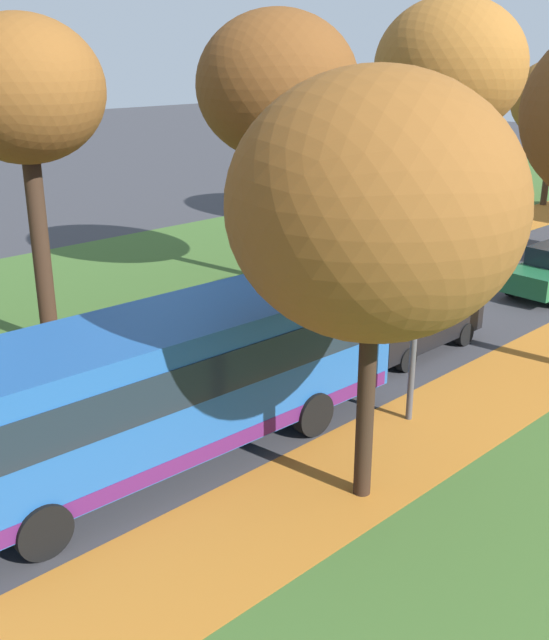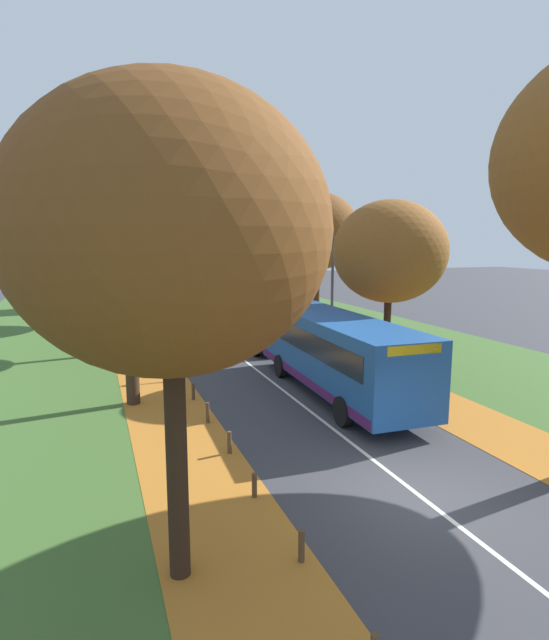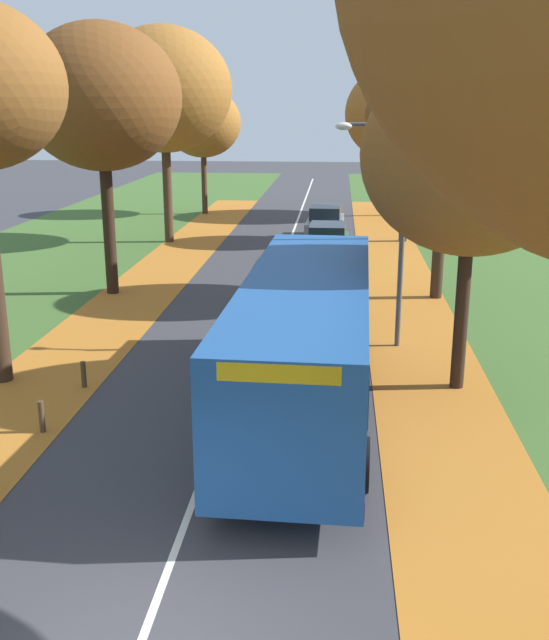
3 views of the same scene
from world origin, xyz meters
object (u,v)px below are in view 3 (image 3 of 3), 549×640
at_px(tree_left_mid, 101,98).
at_px(car_black_lead, 314,286).
at_px(bollard_sixth, 84,375).
at_px(tree_left_distant, 203,123).
at_px(tree_right_distant, 398,113).
at_px(tree_left_far, 164,90).
at_px(bollard_fifth, 42,417).
at_px(tree_right_mid, 447,106).
at_px(streetlamp_right, 391,210).
at_px(car_green_following, 327,244).
at_px(car_grey_third_in_line, 325,223).
at_px(tree_right_far, 408,117).
at_px(bus, 306,338).
at_px(tree_right_near, 473,155).

distance_m(tree_left_mid, car_black_lead, 9.32).
bearing_deg(bollard_sixth, tree_left_distant, 94.34).
relative_size(tree_left_distant, tree_right_distant, 0.85).
distance_m(tree_left_far, bollard_fifth, 22.72).
height_order(tree_right_mid, car_black_lead, tree_right_mid).
xyz_separation_m(streetlamp_right, car_green_following, (-1.79, 10.95, -2.92)).
xyz_separation_m(bollard_fifth, car_grey_third_in_line, (5.23, 22.91, 0.47)).
height_order(tree_right_mid, bollard_fifth, tree_right_mid).
distance_m(tree_right_far, bollard_sixth, 22.78).
relative_size(car_black_lead, car_grey_third_in_line, 0.99).
relative_size(tree_right_mid, bollard_sixth, 13.52).
height_order(tree_right_distant, streetlamp_right, tree_right_distant).
distance_m(tree_left_mid, tree_right_distant, 22.79).
bearing_deg(streetlamp_right, car_black_lead, 121.25).
relative_size(tree_left_mid, car_black_lead, 2.13).
bearing_deg(car_green_following, tree_left_far, 150.27).
bearing_deg(tree_right_mid, bus, -111.15).
distance_m(tree_left_distant, tree_right_near, 29.94).
xyz_separation_m(tree_right_mid, tree_right_distant, (-0.11, 19.57, -0.46)).
xyz_separation_m(tree_right_near, bollard_sixth, (-8.70, -0.77, -5.02)).
xyz_separation_m(bus, car_green_following, (0.18, 15.82, -0.89)).
height_order(streetlamp_right, car_grey_third_in_line, streetlamp_right).
height_order(tree_left_far, bollard_fifth, tree_left_far).
xyz_separation_m(tree_right_mid, car_green_following, (-3.83, 5.47, -5.51)).
relative_size(tree_left_mid, tree_right_far, 1.17).
height_order(bus, car_green_following, bus).
height_order(bollard_fifth, bus, bus).
bearing_deg(tree_right_mid, streetlamp_right, -110.39).
distance_m(bollard_fifth, car_green_following, 18.09).
bearing_deg(tree_right_distant, bollard_fifth, -106.27).
height_order(tree_left_mid, tree_right_mid, tree_left_mid).
bearing_deg(car_green_following, streetlamp_right, -80.72).
relative_size(tree_right_mid, car_green_following, 2.02).
xyz_separation_m(tree_right_mid, bollard_sixth, (-9.24, -9.27, -6.01)).
relative_size(tree_right_mid, bollard_fifth, 12.71).
height_order(tree_right_far, bollard_fifth, tree_right_far).
bearing_deg(tree_left_far, tree_left_mid, -88.62).
bearing_deg(tree_right_far, bollard_fifth, -111.60).
relative_size(tree_left_distant, bollard_fifth, 10.87).
bearing_deg(tree_right_distant, tree_right_mid, -89.67).
bearing_deg(car_black_lead, car_grey_third_in_line, 89.60).
xyz_separation_m(bus, car_grey_third_in_line, (-0.03, 21.48, -0.89)).
relative_size(tree_right_mid, bus, 0.82).
height_order(bollard_sixth, streetlamp_right, streetlamp_right).
height_order(tree_right_mid, car_grey_third_in_line, tree_right_mid).
bearing_deg(bollard_fifth, tree_right_far, 68.40).
bearing_deg(car_black_lead, tree_left_mid, 166.26).
bearing_deg(streetlamp_right, tree_left_mid, 150.63).
relative_size(bollard_fifth, bus, 0.06).
relative_size(bus, car_green_following, 2.47).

